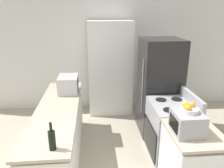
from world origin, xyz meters
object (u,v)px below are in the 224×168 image
(pantry_cabinet, at_px, (110,68))
(stove, at_px, (171,130))
(microwave, at_px, (68,84))
(fruit_bowl, at_px, (189,108))
(wine_bottle, at_px, (52,140))
(refrigerator, at_px, (159,87))
(toaster_oven, at_px, (187,123))

(pantry_cabinet, distance_m, stove, 2.02)
(microwave, relative_size, fruit_bowl, 2.22)
(microwave, xyz_separation_m, fruit_bowl, (1.49, -1.47, 0.16))
(pantry_cabinet, xyz_separation_m, wine_bottle, (-0.81, -2.73, -0.02))
(refrigerator, xyz_separation_m, fruit_bowl, (-0.15, -1.59, 0.30))
(pantry_cabinet, distance_m, wine_bottle, 2.85)
(refrigerator, distance_m, wine_bottle, 2.43)
(stove, relative_size, toaster_oven, 2.90)
(microwave, relative_size, toaster_oven, 1.24)
(refrigerator, relative_size, microwave, 3.97)
(fruit_bowl, bearing_deg, refrigerator, 84.58)
(stove, height_order, fruit_bowl, fruit_bowl)
(pantry_cabinet, height_order, stove, pantry_cabinet)
(microwave, bearing_deg, toaster_oven, -45.07)
(toaster_oven, bearing_deg, refrigerator, 84.29)
(refrigerator, distance_m, toaster_oven, 1.61)
(stove, height_order, refrigerator, refrigerator)
(wine_bottle, relative_size, fruit_bowl, 1.50)
(fruit_bowl, bearing_deg, pantry_cabinet, 105.05)
(stove, bearing_deg, pantry_cabinet, 114.65)
(microwave, distance_m, wine_bottle, 1.67)
(pantry_cabinet, height_order, wine_bottle, pantry_cabinet)
(wine_bottle, distance_m, toaster_oven, 1.49)
(wine_bottle, xyz_separation_m, toaster_oven, (1.48, 0.19, 0.02))
(pantry_cabinet, bearing_deg, refrigerator, -48.69)
(refrigerator, bearing_deg, stove, -91.76)
(refrigerator, relative_size, toaster_oven, 4.92)
(microwave, distance_m, toaster_oven, 2.10)
(stove, height_order, microwave, microwave)
(pantry_cabinet, relative_size, stove, 1.95)
(fruit_bowl, bearing_deg, wine_bottle, -172.37)
(microwave, height_order, wine_bottle, wine_bottle)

